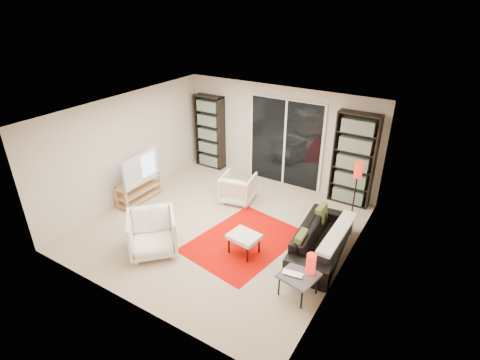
% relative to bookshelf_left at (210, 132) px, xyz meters
% --- Properties ---
extents(floor, '(5.00, 5.00, 0.00)m').
position_rel_bookshelf_left_xyz_m(floor, '(1.95, -2.33, -0.98)').
color(floor, '#C0A991').
rests_on(floor, ground).
extents(wall_back, '(5.00, 0.02, 2.40)m').
position_rel_bookshelf_left_xyz_m(wall_back, '(1.95, 0.17, 0.22)').
color(wall_back, beige).
rests_on(wall_back, ground).
extents(wall_front, '(5.00, 0.02, 2.40)m').
position_rel_bookshelf_left_xyz_m(wall_front, '(1.95, -4.83, 0.22)').
color(wall_front, beige).
rests_on(wall_front, ground).
extents(wall_left, '(0.02, 5.00, 2.40)m').
position_rel_bookshelf_left_xyz_m(wall_left, '(-0.55, -2.33, 0.22)').
color(wall_left, beige).
rests_on(wall_left, ground).
extents(wall_right, '(0.02, 5.00, 2.40)m').
position_rel_bookshelf_left_xyz_m(wall_right, '(4.45, -2.33, 0.22)').
color(wall_right, beige).
rests_on(wall_right, ground).
extents(ceiling, '(5.00, 5.00, 0.02)m').
position_rel_bookshelf_left_xyz_m(ceiling, '(1.95, -2.33, 1.42)').
color(ceiling, white).
rests_on(ceiling, wall_back).
extents(sliding_door, '(1.92, 0.08, 2.16)m').
position_rel_bookshelf_left_xyz_m(sliding_door, '(2.15, 0.13, 0.07)').
color(sliding_door, white).
rests_on(sliding_door, ground).
extents(bookshelf_left, '(0.80, 0.30, 1.95)m').
position_rel_bookshelf_left_xyz_m(bookshelf_left, '(0.00, 0.00, 0.00)').
color(bookshelf_left, black).
rests_on(bookshelf_left, ground).
extents(bookshelf_right, '(0.90, 0.30, 2.10)m').
position_rel_bookshelf_left_xyz_m(bookshelf_right, '(3.85, -0.00, 0.07)').
color(bookshelf_right, black).
rests_on(bookshelf_right, ground).
extents(tv_stand, '(0.36, 1.13, 0.50)m').
position_rel_bookshelf_left_xyz_m(tv_stand, '(-0.28, -2.42, -0.71)').
color(tv_stand, '#E3BB7F').
rests_on(tv_stand, floor).
extents(tv, '(0.29, 1.16, 0.66)m').
position_rel_bookshelf_left_xyz_m(tv, '(-0.26, -2.42, -0.14)').
color(tv, black).
rests_on(tv, tv_stand).
extents(rug, '(1.88, 2.34, 0.01)m').
position_rel_bookshelf_left_xyz_m(rug, '(2.60, -2.55, -0.97)').
color(rug, '#CC0800').
rests_on(rug, floor).
extents(sofa, '(0.94, 2.04, 0.58)m').
position_rel_bookshelf_left_xyz_m(sofa, '(3.99, -2.11, -0.69)').
color(sofa, black).
rests_on(sofa, floor).
extents(armchair_back, '(0.83, 0.84, 0.66)m').
position_rel_bookshelf_left_xyz_m(armchair_back, '(1.67, -1.26, -0.65)').
color(armchair_back, white).
rests_on(armchair_back, floor).
extents(armchair_front, '(1.20, 1.20, 0.78)m').
position_rel_bookshelf_left_xyz_m(armchair_front, '(1.34, -3.68, -0.58)').
color(armchair_front, white).
rests_on(armchair_front, floor).
extents(ottoman, '(0.59, 0.50, 0.40)m').
position_rel_bookshelf_left_xyz_m(ottoman, '(2.79, -2.85, -0.63)').
color(ottoman, white).
rests_on(ottoman, floor).
extents(side_table, '(0.62, 0.62, 0.40)m').
position_rel_bookshelf_left_xyz_m(side_table, '(4.06, -3.31, -0.62)').
color(side_table, '#4F4F55').
rests_on(side_table, floor).
extents(laptop, '(0.34, 0.25, 0.03)m').
position_rel_bookshelf_left_xyz_m(laptop, '(3.98, -3.41, -0.56)').
color(laptop, silver).
rests_on(laptop, side_table).
extents(table_lamp, '(0.15, 0.15, 0.34)m').
position_rel_bookshelf_left_xyz_m(table_lamp, '(4.18, -3.17, -0.41)').
color(table_lamp, red).
rests_on(table_lamp, side_table).
extents(floor_lamp, '(0.19, 0.19, 1.24)m').
position_rel_bookshelf_left_xyz_m(floor_lamp, '(4.09, -0.50, -0.04)').
color(floor_lamp, black).
rests_on(floor_lamp, floor).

